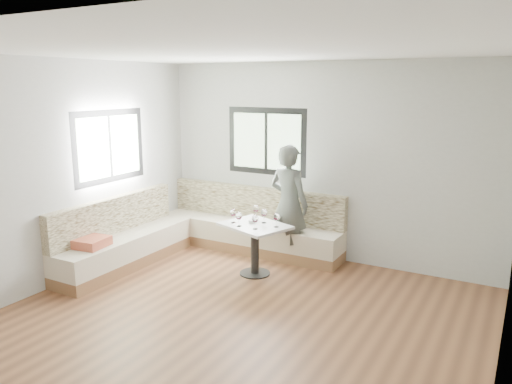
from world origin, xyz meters
TOP-DOWN VIEW (x-y plane):
  - room at (-0.08, 0.08)m, footprint 5.01×5.01m
  - banquette at (-1.59, 1.62)m, footprint 2.90×2.80m
  - table at (-0.50, 1.42)m, footprint 1.00×0.89m
  - person at (-0.33, 2.10)m, footprint 0.68×0.51m
  - olive_ramekin at (-0.57, 1.48)m, footprint 0.10×0.10m
  - wine_glass_a at (-0.79, 1.35)m, footprint 0.08×0.08m
  - wine_glass_b at (-0.63, 1.24)m, footprint 0.08×0.08m
  - wine_glass_c at (-0.39, 1.23)m, footprint 0.08×0.08m
  - wine_glass_d at (-0.43, 1.55)m, footprint 0.08×0.08m
  - wine_glass_e at (-0.20, 1.45)m, footprint 0.08×0.08m
  - wine_glass_f at (-0.63, 1.69)m, footprint 0.08×0.08m

SIDE VIEW (x-z plane):
  - banquette at x=-1.59m, z-range -0.14..0.81m
  - table at x=-0.50m, z-range 0.17..0.86m
  - olive_ramekin at x=-0.57m, z-range 0.69..0.73m
  - wine_glass_a at x=-0.79m, z-range 0.72..0.91m
  - wine_glass_b at x=-0.63m, z-range 0.72..0.91m
  - wine_glass_c at x=-0.39m, z-range 0.72..0.91m
  - wine_glass_d at x=-0.43m, z-range 0.72..0.91m
  - wine_glass_e at x=-0.20m, z-range 0.72..0.91m
  - wine_glass_f at x=-0.63m, z-range 0.72..0.91m
  - person at x=-0.33m, z-range 0.00..1.68m
  - room at x=-0.08m, z-range 0.01..2.82m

